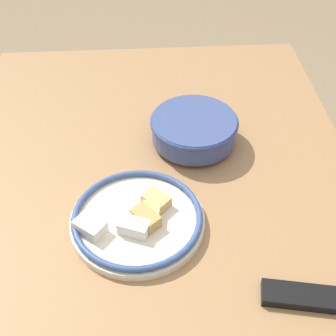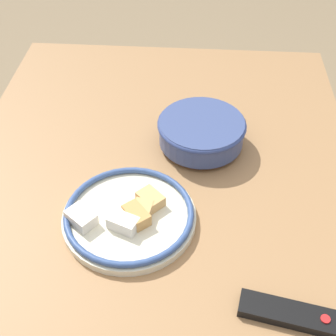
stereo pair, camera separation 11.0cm
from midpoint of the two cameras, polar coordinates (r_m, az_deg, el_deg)
name	(u,v)px [view 1 (the left image)]	position (r m, az deg, el deg)	size (l,w,h in m)	color
dining_table	(159,220)	(1.14, -3.85, -6.46)	(1.39, 0.98, 0.73)	olive
noodle_bowl	(194,129)	(1.19, 0.57, 4.69)	(0.22, 0.22, 0.08)	#384775
food_plate	(137,219)	(1.02, -6.91, -6.38)	(0.29, 0.29, 0.05)	beige
tv_remote	(310,297)	(0.94, 13.67, -15.27)	(0.08, 0.19, 0.02)	black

